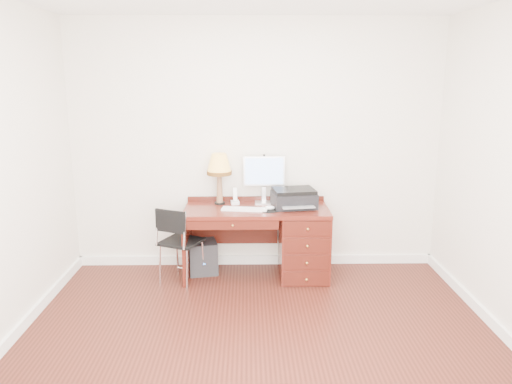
{
  "coord_description": "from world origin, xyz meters",
  "views": [
    {
      "loc": [
        -0.09,
        -3.62,
        2.09
      ],
      "look_at": [
        -0.01,
        1.2,
        0.97
      ],
      "focal_mm": 35.0,
      "sensor_mm": 36.0,
      "label": 1
    }
  ],
  "objects_px": {
    "desk": "(287,238)",
    "leg_lamp": "(219,167)",
    "monitor": "(264,174)",
    "equipment_box": "(203,257)",
    "chair": "(180,238)",
    "phone": "(235,199)",
    "printer": "(294,198)"
  },
  "relations": [
    {
      "from": "printer",
      "to": "chair",
      "type": "relative_size",
      "value": 0.6
    },
    {
      "from": "desk",
      "to": "chair",
      "type": "relative_size",
      "value": 1.86
    },
    {
      "from": "desk",
      "to": "printer",
      "type": "xyz_separation_m",
      "value": [
        0.07,
        0.03,
        0.43
      ]
    },
    {
      "from": "desk",
      "to": "leg_lamp",
      "type": "bearing_deg",
      "value": 166.36
    },
    {
      "from": "monitor",
      "to": "printer",
      "type": "distance_m",
      "value": 0.43
    },
    {
      "from": "desk",
      "to": "equipment_box",
      "type": "bearing_deg",
      "value": 173.94
    },
    {
      "from": "desk",
      "to": "phone",
      "type": "height_order",
      "value": "phone"
    },
    {
      "from": "monitor",
      "to": "chair",
      "type": "height_order",
      "value": "monitor"
    },
    {
      "from": "monitor",
      "to": "leg_lamp",
      "type": "height_order",
      "value": "leg_lamp"
    },
    {
      "from": "chair",
      "to": "desk",
      "type": "bearing_deg",
      "value": 34.32
    },
    {
      "from": "printer",
      "to": "equipment_box",
      "type": "bearing_deg",
      "value": 167.71
    },
    {
      "from": "monitor",
      "to": "chair",
      "type": "relative_size",
      "value": 0.63
    },
    {
      "from": "desk",
      "to": "phone",
      "type": "xyz_separation_m",
      "value": [
        -0.55,
        0.15,
        0.39
      ]
    },
    {
      "from": "printer",
      "to": "equipment_box",
      "type": "relative_size",
      "value": 1.38
    },
    {
      "from": "equipment_box",
      "to": "chair",
      "type": "bearing_deg",
      "value": -136.22
    },
    {
      "from": "desk",
      "to": "chair",
      "type": "bearing_deg",
      "value": -170.5
    },
    {
      "from": "leg_lamp",
      "to": "phone",
      "type": "height_order",
      "value": "leg_lamp"
    },
    {
      "from": "printer",
      "to": "phone",
      "type": "xyz_separation_m",
      "value": [
        -0.62,
        0.12,
        -0.04
      ]
    },
    {
      "from": "monitor",
      "to": "printer",
      "type": "relative_size",
      "value": 1.05
    },
    {
      "from": "monitor",
      "to": "leg_lamp",
      "type": "relative_size",
      "value": 0.93
    },
    {
      "from": "chair",
      "to": "equipment_box",
      "type": "xyz_separation_m",
      "value": [
        0.2,
        0.28,
        -0.31
      ]
    },
    {
      "from": "phone",
      "to": "printer",
      "type": "bearing_deg",
      "value": -19.36
    },
    {
      "from": "desk",
      "to": "monitor",
      "type": "height_order",
      "value": "monitor"
    },
    {
      "from": "phone",
      "to": "chair",
      "type": "height_order",
      "value": "phone"
    },
    {
      "from": "desk",
      "to": "printer",
      "type": "relative_size",
      "value": 3.09
    },
    {
      "from": "desk",
      "to": "printer",
      "type": "distance_m",
      "value": 0.44
    },
    {
      "from": "monitor",
      "to": "printer",
      "type": "xyz_separation_m",
      "value": [
        0.31,
        -0.2,
        -0.22
      ]
    },
    {
      "from": "monitor",
      "to": "leg_lamp",
      "type": "bearing_deg",
      "value": -174.24
    },
    {
      "from": "monitor",
      "to": "equipment_box",
      "type": "bearing_deg",
      "value": -169.66
    },
    {
      "from": "phone",
      "to": "equipment_box",
      "type": "bearing_deg",
      "value": -178.82
    },
    {
      "from": "desk",
      "to": "monitor",
      "type": "distance_m",
      "value": 0.73
    },
    {
      "from": "monitor",
      "to": "phone",
      "type": "bearing_deg",
      "value": -167.64
    }
  ]
}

